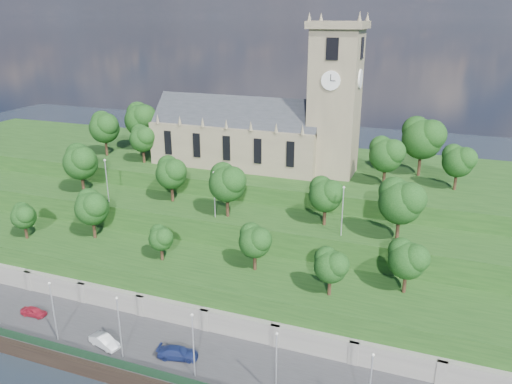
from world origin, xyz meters
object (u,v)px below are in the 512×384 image
at_px(car_left, 34,312).
at_px(church, 263,127).
at_px(car_right, 178,353).
at_px(car_middle, 104,341).

bearing_deg(car_left, church, -29.53).
relative_size(church, car_right, 7.65).
height_order(church, car_right, church).
height_order(car_middle, car_right, car_middle).
distance_m(car_left, car_middle, 13.85).
relative_size(car_left, car_right, 0.74).
bearing_deg(car_middle, car_left, 95.17).
relative_size(car_left, car_middle, 0.83).
bearing_deg(church, car_right, -84.79).
bearing_deg(car_right, church, -7.81).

